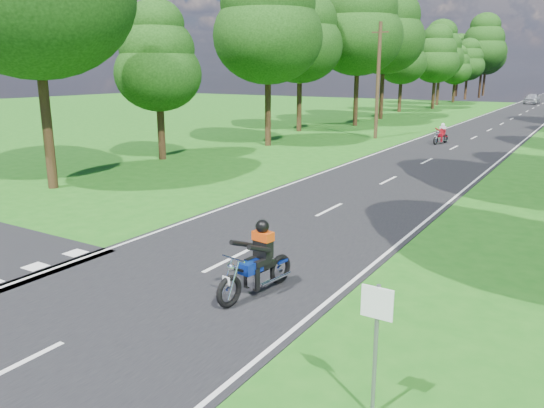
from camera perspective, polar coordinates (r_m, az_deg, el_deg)
The scene contains 8 objects.
ground at distance 12.35m, azimuth -10.38°, elevation -8.80°, with size 160.00×160.00×0.00m, color #1C5D15.
main_road at distance 59.04m, azimuth 24.39°, elevation 8.34°, with size 7.00×140.00×0.02m, color black.
road_markings at distance 57.21m, azimuth 23.99°, elevation 8.25°, with size 7.40×140.00×0.01m.
telegraph_pole at distance 38.86m, azimuth 11.33°, elevation 12.91°, with size 1.20×0.26×8.00m.
road_sign at distance 7.54m, azimuth 11.13°, elevation -13.17°, with size 0.45×0.07×2.00m.
rider_near_blue at distance 11.44m, azimuth -1.76°, elevation -5.89°, with size 0.66×1.98×1.65m, color navy, non-canonical shape.
rider_far_red at distance 37.05m, azimuth 17.73°, elevation 7.24°, with size 0.55×1.64×1.37m, color #A50C1E, non-canonical shape.
distant_car at distance 86.53m, azimuth 26.20°, elevation 10.15°, with size 1.79×4.44×1.51m, color #B3B5BB.
Camera 1 is at (7.75, -8.34, 4.78)m, focal length 35.00 mm.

